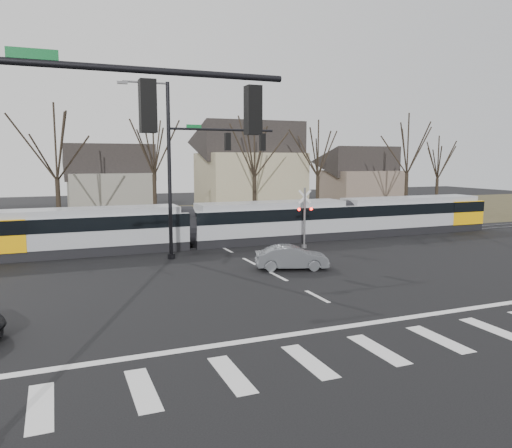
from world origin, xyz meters
name	(u,v)px	position (x,y,z in m)	size (l,w,h in m)	color
ground	(342,309)	(0.00, 0.00, 0.00)	(140.00, 140.00, 0.00)	black
grass_verge	(168,219)	(0.00, 32.00, 0.01)	(140.00, 28.00, 0.01)	#38331E
crosswalk	(409,344)	(0.00, -4.00, 0.01)	(27.00, 2.60, 0.01)	silver
stop_line	(369,323)	(0.00, -1.80, 0.01)	(28.00, 0.35, 0.01)	silver
lane_dashes	(218,245)	(0.00, 16.00, 0.01)	(0.18, 30.00, 0.01)	silver
rail_pair	(219,245)	(0.00, 15.80, 0.03)	(90.00, 1.52, 0.06)	#59595E
tram	(269,220)	(3.86, 16.00, 1.55)	(37.57, 2.79, 2.85)	gray
sedan	(292,258)	(1.35, 7.25, 0.64)	(4.10, 2.51, 1.28)	#47494D
signal_pole_near_left	(44,167)	(-10.41, -6.00, 5.70)	(9.28, 0.44, 10.20)	black
signal_pole_far	(196,162)	(-2.41, 12.50, 5.70)	(9.28, 0.44, 10.20)	black
rail_crossing_signal	(305,220)	(5.00, 12.79, 1.89)	(1.08, 0.36, 4.00)	#59595B
tree_row	(204,169)	(2.00, 26.00, 5.00)	(59.20, 7.20, 10.00)	black
house_b	(110,178)	(-5.00, 36.00, 3.97)	(8.64, 7.56, 7.65)	slate
house_c	(250,165)	(9.00, 33.00, 5.23)	(10.80, 8.64, 10.10)	gray
house_d	(359,175)	(24.00, 35.00, 3.97)	(8.64, 7.56, 7.65)	brown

